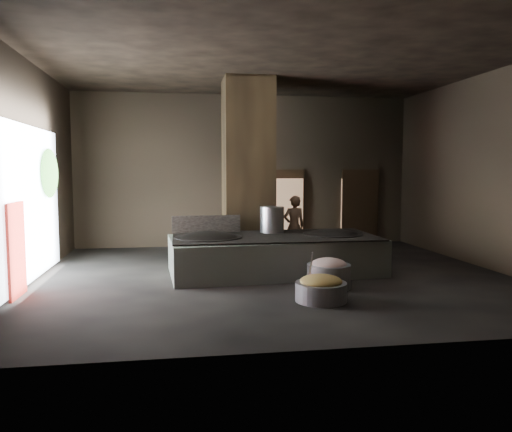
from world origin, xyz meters
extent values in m
cube|color=black|center=(0.00, 0.00, -0.05)|extent=(10.00, 9.00, 0.10)
cube|color=black|center=(0.00, 0.00, 4.55)|extent=(10.00, 9.00, 0.10)
cube|color=black|center=(0.00, 4.55, 2.25)|extent=(10.00, 0.10, 4.50)
cube|color=black|center=(0.00, -4.55, 2.25)|extent=(10.00, 0.10, 4.50)
cube|color=black|center=(-5.05, 0.00, 2.25)|extent=(0.10, 9.00, 4.50)
cube|color=black|center=(5.05, 0.00, 2.25)|extent=(0.10, 9.00, 4.50)
cube|color=black|center=(-0.30, 1.90, 2.25)|extent=(1.20, 1.20, 4.50)
cube|color=#AFBDAA|center=(0.06, 0.30, 0.39)|extent=(4.67, 2.46, 0.79)
cube|color=black|center=(0.06, 0.30, 0.82)|extent=(4.43, 2.13, 0.03)
ellipsoid|color=black|center=(-1.39, 0.25, 0.75)|extent=(1.43, 1.43, 0.39)
cylinder|color=black|center=(-1.39, 0.25, 0.82)|extent=(1.46, 1.46, 0.05)
ellipsoid|color=black|center=(1.41, 0.35, 0.75)|extent=(1.33, 1.33, 0.37)
cylinder|color=black|center=(1.41, 0.35, 0.82)|extent=(1.36, 1.36, 0.05)
cylinder|color=#A2A3A9|center=(0.11, 0.85, 1.13)|extent=(0.55, 0.55, 0.59)
cube|color=black|center=(-1.39, 1.05, 1.03)|extent=(1.58, 0.16, 0.39)
imported|color=#8D6448|center=(0.96, 2.23, 0.80)|extent=(0.63, 0.45, 1.61)
cylinder|color=slate|center=(0.39, -2.22, 0.16)|extent=(1.15, 1.15, 0.33)
ellipsoid|color=olive|center=(0.39, -2.22, 0.35)|extent=(0.73, 0.73, 0.23)
cylinder|color=#A2A3A9|center=(0.24, -2.07, 0.55)|extent=(0.06, 0.36, 0.63)
cylinder|color=slate|center=(0.82, -1.29, 0.23)|extent=(1.07, 1.07, 0.46)
ellipsoid|color=#B0706A|center=(0.82, -1.29, 0.45)|extent=(0.70, 0.70, 0.27)
cube|color=black|center=(1.20, 4.45, 1.10)|extent=(1.18, 0.08, 2.38)
cube|color=#8C6647|center=(1.33, 4.32, 1.05)|extent=(0.82, 0.04, 1.94)
cube|color=black|center=(3.60, 4.45, 1.10)|extent=(1.18, 0.08, 2.38)
cube|color=#8C6647|center=(3.40, 4.45, 1.05)|extent=(0.81, 0.04, 1.92)
cube|color=white|center=(-4.95, 0.20, 1.60)|extent=(0.04, 4.20, 3.10)
cube|color=maroon|center=(-4.88, -1.10, 0.85)|extent=(0.05, 0.90, 1.70)
ellipsoid|color=#194714|center=(-4.85, 1.30, 2.20)|extent=(0.28, 1.10, 1.10)
camera|label=1|loc=(-2.04, -10.41, 2.26)|focal=35.00mm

